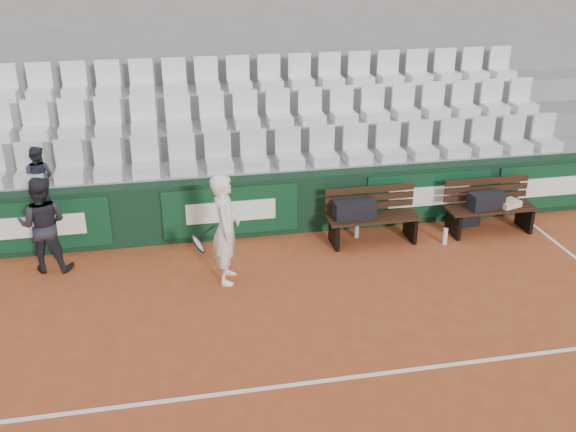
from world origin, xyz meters
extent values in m
plane|color=#A94A26|center=(0.00, 0.00, 0.00)|extent=(80.00, 80.00, 0.00)
cube|color=white|center=(0.00, 0.00, 0.00)|extent=(18.00, 0.06, 0.01)
cube|color=black|center=(0.00, 4.00, 0.50)|extent=(18.00, 0.30, 1.00)
cube|color=#0C381E|center=(-3.20, 3.83, 0.52)|extent=(2.20, 0.04, 0.82)
cube|color=#0C381E|center=(-0.20, 3.83, 0.52)|extent=(2.20, 0.04, 0.82)
cube|color=#0C381E|center=(3.20, 3.83, 0.52)|extent=(2.20, 0.04, 0.82)
cube|color=#0C381E|center=(5.60, 3.83, 0.52)|extent=(2.20, 0.04, 0.82)
cube|color=gray|center=(0.00, 4.62, 0.50)|extent=(18.00, 0.95, 1.00)
cube|color=gray|center=(0.00, 5.58, 0.72)|extent=(18.00, 0.95, 1.45)
cube|color=#959592|center=(0.00, 6.53, 0.95)|extent=(18.00, 0.95, 1.90)
cube|color=gray|center=(0.00, 7.15, 2.20)|extent=(18.00, 0.30, 4.40)
cube|color=silver|center=(0.00, 4.45, 1.31)|extent=(11.90, 0.44, 0.63)
cube|color=white|center=(0.00, 5.40, 1.77)|extent=(11.90, 0.44, 0.63)
cube|color=white|center=(0.00, 6.35, 2.21)|extent=(11.90, 0.44, 0.63)
cube|color=#311B0E|center=(2.05, 3.31, 0.23)|extent=(1.50, 0.56, 0.45)
cube|color=black|center=(4.11, 3.31, 0.23)|extent=(1.50, 0.56, 0.45)
cube|color=black|center=(1.74, 3.35, 0.59)|extent=(0.67, 0.30, 0.29)
cube|color=black|center=(3.99, 3.30, 0.58)|extent=(0.61, 0.34, 0.27)
cube|color=beige|center=(4.41, 3.29, 0.50)|extent=(0.42, 0.35, 0.10)
cube|color=black|center=(3.82, 3.66, 0.15)|extent=(0.53, 0.38, 0.30)
cylinder|color=#ACBEC3|center=(1.85, 3.53, 0.13)|extent=(0.07, 0.07, 0.27)
cylinder|color=silver|center=(3.19, 3.01, 0.14)|extent=(0.08, 0.08, 0.27)
imported|color=white|center=(-0.41, 2.52, 0.82)|extent=(0.49, 0.66, 1.64)
torus|color=black|center=(-0.81, 2.52, 0.62)|extent=(0.19, 0.30, 0.26)
cylinder|color=black|center=(-0.68, 2.52, 0.81)|extent=(0.26, 0.03, 0.20)
imported|color=#212129|center=(-3.01, 3.37, 0.74)|extent=(0.79, 0.65, 1.48)
imported|color=#1F232F|center=(-3.19, 4.50, 1.52)|extent=(0.60, 0.53, 1.04)
camera|label=1|loc=(-1.12, -5.69, 4.70)|focal=40.00mm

